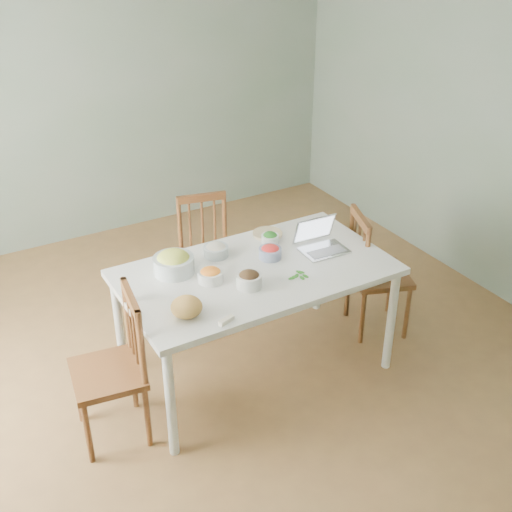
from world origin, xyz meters
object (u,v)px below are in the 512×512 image
dining_table (256,321)px  chair_right (380,272)px  chair_far (209,259)px  bread_boule (187,307)px  bowl_squash (174,262)px  chair_left (107,370)px  laptop (325,238)px

dining_table → chair_right: (1.08, -0.00, 0.08)m
chair_right → chair_far: bearing=70.4°
dining_table → bread_boule: (-0.62, -0.26, 0.48)m
chair_right → bowl_squash: bearing=101.7°
bread_boule → chair_left: bearing=160.3°
chair_right → bread_boule: chair_right is taller
bread_boule → bowl_squash: size_ratio=0.70×
chair_right → laptop: (-0.55, -0.02, 0.45)m
chair_right → bread_boule: size_ratio=5.26×
chair_far → bowl_squash: bearing=-118.4°
chair_far → chair_left: size_ratio=0.96×
bowl_squash → chair_left: bearing=-151.8°
dining_table → chair_far: chair_far is taller
chair_right → chair_left: bearing=112.6°
chair_far → chair_left: 1.49m
chair_right → laptop: 0.71m
bowl_squash → laptop: (1.01, -0.26, 0.03)m
dining_table → chair_left: (-1.09, -0.09, 0.08)m
chair_left → bowl_squash: size_ratio=3.74×
chair_left → laptop: size_ratio=3.20×
chair_far → bread_boule: bearing=-108.5°
chair_left → bowl_squash: 0.80m
chair_far → chair_right: size_ratio=0.97×
chair_right → dining_table: bearing=110.0°
chair_left → laptop: laptop is taller
bread_boule → laptop: size_ratio=0.60×
dining_table → laptop: 0.75m
dining_table → bowl_squash: (-0.48, 0.23, 0.50)m
laptop → dining_table: bearing=180.0°
dining_table → chair_right: 1.08m
chair_far → bread_boule: chair_far is taller
chair_left → bread_boule: bearing=78.1°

